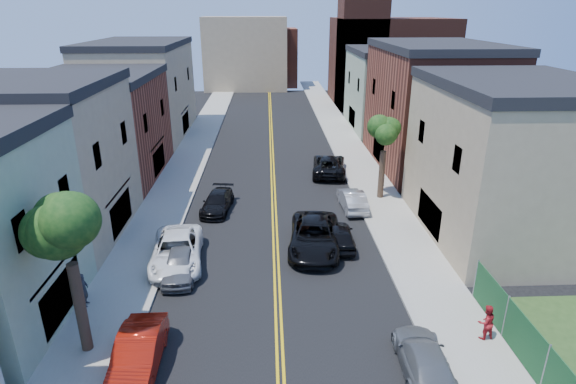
{
  "coord_description": "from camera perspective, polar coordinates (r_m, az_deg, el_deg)",
  "views": [
    {
      "loc": [
        -0.34,
        -1.98,
        13.17
      ],
      "look_at": [
        0.9,
        26.55,
        2.0
      ],
      "focal_mm": 29.24,
      "sensor_mm": 36.0,
      "label": 1
    }
  ],
  "objects": [
    {
      "name": "grey_car_right",
      "position": [
        19.8,
        16.18,
        -18.91
      ],
      "size": [
        2.01,
        4.52,
        1.29
      ],
      "primitive_type": "imported",
      "rotation": [
        0.0,
        0.0,
        3.1
      ],
      "color": "#5B5F63",
      "rests_on": "ground"
    },
    {
      "name": "tree_left_mid",
      "position": [
        18.86,
        -25.86,
        -1.32
      ],
      "size": [
        5.2,
        5.2,
        9.29
      ],
      "color": "#34211A",
      "rests_on": "sidewalk_left"
    },
    {
      "name": "red_sedan",
      "position": [
        19.99,
        -17.79,
        -18.26
      ],
      "size": [
        1.68,
        4.58,
        1.5
      ],
      "primitive_type": "imported",
      "rotation": [
        0.0,
        0.0,
        0.02
      ],
      "color": "#A8180B",
      "rests_on": "ground"
    },
    {
      "name": "grey_car_left",
      "position": [
        25.48,
        -13.03,
        -8.56
      ],
      "size": [
        1.85,
        4.16,
        1.39
      ],
      "primitive_type": "imported",
      "rotation": [
        0.0,
        0.0,
        0.05
      ],
      "color": "#585A60",
      "rests_on": "ground"
    },
    {
      "name": "backdrop_left",
      "position": [
        84.36,
        -5.18,
        16.4
      ],
      "size": [
        14.0,
        8.0,
        12.0
      ],
      "primitive_type": "cube",
      "color": "#998466",
      "rests_on": "ground"
    },
    {
      "name": "backdrop_center",
      "position": [
        88.36,
        -2.35,
        16.04
      ],
      "size": [
        10.0,
        8.0,
        10.0
      ],
      "primitive_type": "cube",
      "color": "brown",
      "rests_on": "ground"
    },
    {
      "name": "pedestrian_left",
      "position": [
        24.23,
        -23.58,
        -10.82
      ],
      "size": [
        0.46,
        0.65,
        1.68
      ],
      "primitive_type": "imported",
      "rotation": [
        0.0,
        0.0,
        1.67
      ],
      "color": "#26272E",
      "rests_on": "sidewalk_left"
    },
    {
      "name": "bldg_right_tan",
      "position": [
        30.91,
        25.3,
        2.98
      ],
      "size": [
        9.0,
        12.0,
        9.0
      ],
      "primitive_type": "cube",
      "color": "#998466",
      "rests_on": "ground"
    },
    {
      "name": "sidewalk_right",
      "position": [
        44.74,
        8.25,
        4.12
      ],
      "size": [
        3.2,
        100.0,
        0.15
      ],
      "primitive_type": "cube",
      "color": "gray",
      "rests_on": "ground"
    },
    {
      "name": "bldg_left_tan_near",
      "position": [
        31.46,
        -28.15,
        2.78
      ],
      "size": [
        9.0,
        10.0,
        9.0
      ],
      "primitive_type": "cube",
      "color": "#998466",
      "rests_on": "ground"
    },
    {
      "name": "curb_right",
      "position": [
        44.45,
        6.03,
        4.11
      ],
      "size": [
        0.3,
        100.0,
        0.15
      ],
      "primitive_type": "cube",
      "color": "gray",
      "rests_on": "ground"
    },
    {
      "name": "sidewalk_left",
      "position": [
        44.62,
        -12.16,
        3.8
      ],
      "size": [
        3.2,
        100.0,
        0.15
      ],
      "primitive_type": "cube",
      "color": "gray",
      "rests_on": "ground"
    },
    {
      "name": "white_pickup",
      "position": [
        26.61,
        -13.36,
        -6.97
      ],
      "size": [
        3.21,
        6.0,
        1.6
      ],
      "primitive_type": "imported",
      "rotation": [
        0.0,
        0.0,
        0.1
      ],
      "color": "white",
      "rests_on": "ground"
    },
    {
      "name": "silver_car_right",
      "position": [
        33.21,
        7.82,
        -0.91
      ],
      "size": [
        1.68,
        4.28,
        1.39
      ],
      "primitive_type": "imported",
      "rotation": [
        0.0,
        0.0,
        3.19
      ],
      "color": "#9B9CA2",
      "rests_on": "ground"
    },
    {
      "name": "tree_right_far",
      "position": [
        33.86,
        11.81,
        8.27
      ],
      "size": [
        4.4,
        4.4,
        8.03
      ],
      "color": "#34211A",
      "rests_on": "sidewalk_right"
    },
    {
      "name": "curb_left",
      "position": [
        44.36,
        -9.93,
        3.86
      ],
      "size": [
        0.3,
        100.0,
        0.15
      ],
      "primitive_type": "cube",
      "color": "gray",
      "rests_on": "ground"
    },
    {
      "name": "dark_car_right_far",
      "position": [
        40.11,
        5.0,
        3.32
      ],
      "size": [
        3.37,
        6.08,
        1.61
      ],
      "primitive_type": "imported",
      "rotation": [
        0.0,
        0.0,
        3.02
      ],
      "color": "black",
      "rests_on": "ground"
    },
    {
      "name": "black_suv_lane",
      "position": [
        27.42,
        3.22,
        -5.38
      ],
      "size": [
        3.49,
        6.4,
        1.7
      ],
      "primitive_type": "imported",
      "rotation": [
        0.0,
        0.0,
        -0.11
      ],
      "color": "black",
      "rests_on": "ground"
    },
    {
      "name": "black_car_right",
      "position": [
        28.03,
        6.35,
        -5.27
      ],
      "size": [
        1.67,
        3.96,
        1.34
      ],
      "primitive_type": "imported",
      "rotation": [
        0.0,
        0.0,
        3.12
      ],
      "color": "black",
      "rests_on": "ground"
    },
    {
      "name": "bldg_right_palegrn",
      "position": [
        56.56,
        12.49,
        11.8
      ],
      "size": [
        9.0,
        12.0,
        8.5
      ],
      "primitive_type": "cube",
      "color": "gray",
      "rests_on": "ground"
    },
    {
      "name": "bldg_left_brick",
      "position": [
        41.39,
        -21.87,
        7.03
      ],
      "size": [
        9.0,
        12.0,
        8.0
      ],
      "primitive_type": "cube",
      "color": "brown",
      "rests_on": "ground"
    },
    {
      "name": "bldg_right_brick",
      "position": [
        43.25,
        17.16,
        9.54
      ],
      "size": [
        9.0,
        14.0,
        10.0
      ],
      "primitive_type": "cube",
      "color": "brown",
      "rests_on": "ground"
    },
    {
      "name": "black_car_left",
      "position": [
        32.97,
        -8.58,
        -1.22
      ],
      "size": [
        2.32,
        4.6,
        1.28
      ],
      "primitive_type": "imported",
      "rotation": [
        0.0,
        0.0,
        -0.12
      ],
      "color": "black",
      "rests_on": "ground"
    },
    {
      "name": "church",
      "position": [
        71.28,
        11.51,
        16.19
      ],
      "size": [
        16.2,
        14.2,
        22.6
      ],
      "color": "#4C2319",
      "rests_on": "ground"
    },
    {
      "name": "bldg_left_tan_far",
      "position": [
        54.4,
        -17.37,
        11.51
      ],
      "size": [
        9.0,
        16.0,
        9.5
      ],
      "primitive_type": "cube",
      "color": "#998466",
      "rests_on": "ground"
    },
    {
      "name": "pedestrian_right",
      "position": [
        22.0,
        22.94,
        -14.36
      ],
      "size": [
        0.87,
        0.73,
        1.58
      ],
      "primitive_type": "imported",
      "rotation": [
        0.0,
        0.0,
        3.33
      ],
      "color": "#A71921",
      "rests_on": "sidewalk_right"
    }
  ]
}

